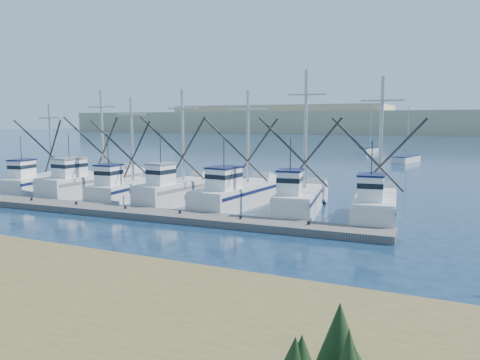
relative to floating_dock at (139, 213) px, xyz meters
name	(u,v)px	position (x,y,z in m)	size (l,w,h in m)	color
ground	(224,265)	(9.46, -6.70, -0.21)	(500.00, 500.00, 0.00)	#0C2138
floating_dock	(139,213)	(0.00, 0.00, 0.00)	(31.11, 2.07, 0.41)	#66625B
dune_ridge	(437,123)	(9.46, 203.30, 4.79)	(360.00, 60.00, 10.00)	tan
trawler_fleet	(179,191)	(-0.17, 4.99, 0.75)	(30.92, 9.31, 9.27)	silver
sailboat_near	(406,159)	(11.61, 47.28, 0.28)	(3.42, 6.82, 8.10)	silver
sailboat_far	(370,150)	(3.32, 65.84, 0.30)	(3.21, 5.34, 8.10)	silver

